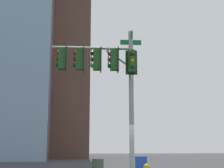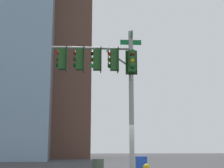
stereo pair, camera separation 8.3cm
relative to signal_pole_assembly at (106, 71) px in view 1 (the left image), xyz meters
name	(u,v)px [view 1 (the left image)]	position (x,y,z in m)	size (l,w,h in m)	color
signal_pole_assembly	(106,71)	(0.00, 0.00, 0.00)	(1.16, 4.21, 6.97)	gray
newspaper_box	(141,167)	(-2.00, 2.09, -4.48)	(0.44, 0.56, 1.05)	#193FA5
building_brick_midblock	(37,24)	(-46.01, -6.51, 19.65)	(20.43, 18.27, 49.31)	brown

